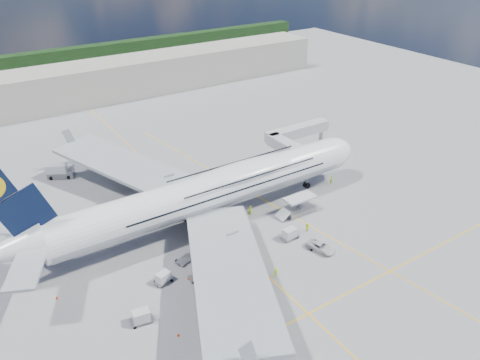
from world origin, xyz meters
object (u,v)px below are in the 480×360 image
dolly_row_a (199,277)px  baggage_tug (223,249)px  airliner (210,191)px  catering_truck_outer (60,171)px  catering_truck_inner (176,188)px  dolly_row_c (185,259)px  crew_van (250,210)px  cone_wing_left_inner (117,220)px  cone_wing_right_outer (178,335)px  crew_tug (276,272)px  cone_wing_left_outer (131,178)px  cone_wing_right_inner (188,278)px  cargo_loader (299,208)px  cone_nose (313,173)px  dolly_nose_far (315,245)px  crew_wing (219,277)px  service_van (321,247)px  dolly_row_b (141,316)px  crew_nose (331,180)px  jet_bridge (294,139)px  crew_loader (307,227)px  dolly_nose_near (290,234)px  cone_tail (57,297)px

dolly_row_a → baggage_tug: bearing=37.6°
airliner → baggage_tug: airliner is taller
catering_truck_outer → baggage_tug: bearing=-42.0°
airliner → catering_truck_inner: (-1.37, 12.39, -4.75)m
dolly_row_c → crew_van: crew_van is taller
baggage_tug → cone_wing_left_inner: (-12.49, 20.24, -0.51)m
catering_truck_outer → cone_wing_left_inner: (4.46, -24.71, -1.39)m
catering_truck_outer → cone_wing_right_outer: 58.13m
dolly_row_c → crew_tug: 16.23m
dolly_row_c → cone_wing_left_outer: cone_wing_left_outer is taller
dolly_row_a → dolly_row_c: size_ratio=0.93×
dolly_row_a → cone_wing_right_inner: cone_wing_right_inner is taller
cargo_loader → dolly_row_c: (-26.70, -1.38, -0.87)m
cone_nose → dolly_nose_far: bearing=-130.2°
crew_wing → cone_nose: (37.99, 20.41, -0.59)m
service_van → cone_wing_left_inner: size_ratio=9.02×
airliner → crew_tug: (0.74, -20.52, -5.95)m
dolly_row_b → crew_van: bearing=37.0°
airliner → baggage_tug: 12.13m
crew_nose → crew_tug: crew_nose is taller
dolly_row_a → dolly_row_b: (-11.79, -3.97, 0.77)m
service_van → crew_van: crew_van is taller
jet_bridge → service_van: jet_bridge is taller
dolly_row_c → crew_loader: size_ratio=1.97×
crew_wing → crew_loader: bearing=-70.7°
jet_bridge → catering_truck_outer: size_ratio=2.88×
jet_bridge → catering_truck_inner: bearing=177.3°
crew_wing → crew_van: crew_van is taller
dolly_row_b → dolly_nose_far: bearing=9.4°
cone_wing_left_inner → crew_nose: bearing=-14.4°
cone_wing_left_outer → service_van: bearing=-67.0°
dolly_row_c → cone_wing_left_inner: (-5.55, 18.73, -0.10)m
dolly_row_c → service_van: (22.12, -10.59, 0.36)m
dolly_nose_far → dolly_nose_near: size_ratio=1.01×
dolly_row_a → baggage_tug: baggage_tug is taller
crew_wing → crew_tug: bearing=-104.8°
dolly_row_c → crew_loader: bearing=-34.2°
jet_bridge → cone_wing_left_inner: bearing=-179.1°
cone_wing_left_inner → cone_wing_left_outer: cone_wing_left_inner is taller
cargo_loader → crew_nose: cargo_loader is taller
crew_van → cone_nose: 22.94m
cargo_loader → cone_nose: (13.58, 11.20, -0.99)m
catering_truck_inner → cone_wing_right_outer: size_ratio=15.40×
airliner → cone_tail: size_ratio=138.82×
jet_bridge → dolly_row_c: jet_bridge is taller
baggage_tug → cone_wing_left_inner: size_ratio=5.20×
cargo_loader → crew_wing: bearing=-159.3°
dolly_row_b → cone_wing_right_inner: size_ratio=5.64×
dolly_nose_near → service_van: (2.57, -5.89, -0.42)m
jet_bridge → dolly_nose_far: jet_bridge is taller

